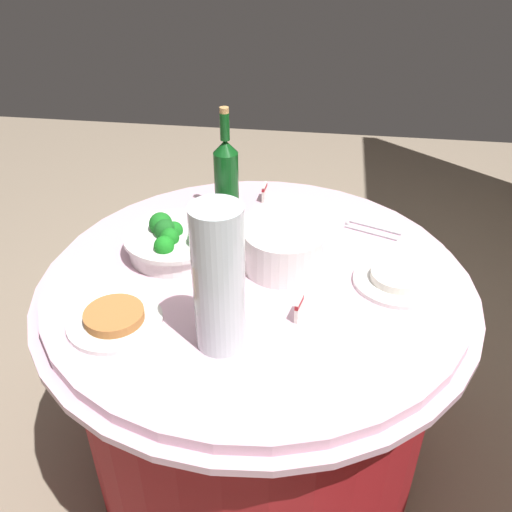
# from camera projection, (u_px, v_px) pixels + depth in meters

# --- Properties ---
(ground_plane) EXTENTS (6.00, 6.00, 0.00)m
(ground_plane) POSITION_uv_depth(u_px,v_px,m) (256.00, 450.00, 1.85)
(ground_plane) COLOR gray
(buffet_table) EXTENTS (1.16, 1.16, 0.74)m
(buffet_table) POSITION_uv_depth(u_px,v_px,m) (256.00, 371.00, 1.65)
(buffet_table) COLOR maroon
(buffet_table) RESTS_ON ground_plane
(broccoli_bowl) EXTENTS (0.28, 0.28, 0.11)m
(broccoli_bowl) POSITION_uv_depth(u_px,v_px,m) (175.00, 241.00, 1.50)
(broccoli_bowl) COLOR white
(broccoli_bowl) RESTS_ON buffet_table
(plate_stack) EXTENTS (0.21, 0.21, 0.11)m
(plate_stack) POSITION_uv_depth(u_px,v_px,m) (284.00, 250.00, 1.43)
(plate_stack) COLOR white
(plate_stack) RESTS_ON buffet_table
(wine_bottle) EXTENTS (0.07, 0.07, 0.34)m
(wine_bottle) POSITION_uv_depth(u_px,v_px,m) (226.00, 175.00, 1.64)
(wine_bottle) COLOR #0D4515
(wine_bottle) RESTS_ON buffet_table
(decorative_fruit_vase) EXTENTS (0.11, 0.11, 0.34)m
(decorative_fruit_vase) POSITION_uv_depth(u_px,v_px,m) (219.00, 286.00, 1.14)
(decorative_fruit_vase) COLOR silver
(decorative_fruit_vase) RESTS_ON buffet_table
(serving_tongs) EXTENTS (0.10, 0.17, 0.01)m
(serving_tongs) POSITION_uv_depth(u_px,v_px,m) (370.00, 229.00, 1.62)
(serving_tongs) COLOR silver
(serving_tongs) RESTS_ON buffet_table
(food_plate_rice) EXTENTS (0.22, 0.22, 0.03)m
(food_plate_rice) POSITION_uv_depth(u_px,v_px,m) (397.00, 280.00, 1.39)
(food_plate_rice) COLOR white
(food_plate_rice) RESTS_ON buffet_table
(food_plate_peanuts) EXTENTS (0.22, 0.22, 0.03)m
(food_plate_peanuts) POSITION_uv_depth(u_px,v_px,m) (115.00, 319.00, 1.26)
(food_plate_peanuts) COLOR white
(food_plate_peanuts) RESTS_ON buffet_table
(label_placard_front) EXTENTS (0.05, 0.02, 0.05)m
(label_placard_front) POSITION_uv_depth(u_px,v_px,m) (299.00, 307.00, 1.27)
(label_placard_front) COLOR white
(label_placard_front) RESTS_ON buffet_table
(label_placard_mid) EXTENTS (0.05, 0.01, 0.05)m
(label_placard_mid) POSITION_uv_depth(u_px,v_px,m) (264.00, 191.00, 1.77)
(label_placard_mid) COLOR white
(label_placard_mid) RESTS_ON buffet_table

